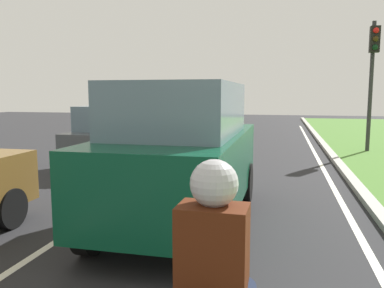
# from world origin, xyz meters

# --- Properties ---
(ground_plane) EXTENTS (60.00, 60.00, 0.00)m
(ground_plane) POSITION_xyz_m (0.00, 14.00, 0.00)
(ground_plane) COLOR #262628
(lane_line_center) EXTENTS (0.12, 32.00, 0.01)m
(lane_line_center) POSITION_xyz_m (-0.70, 14.00, 0.00)
(lane_line_center) COLOR silver
(lane_line_center) RESTS_ON ground
(lane_line_right_edge) EXTENTS (0.12, 32.00, 0.01)m
(lane_line_right_edge) POSITION_xyz_m (3.60, 14.00, 0.00)
(lane_line_right_edge) COLOR silver
(lane_line_right_edge) RESTS_ON ground
(curb_right) EXTENTS (0.24, 48.00, 0.12)m
(curb_right) POSITION_xyz_m (4.10, 14.00, 0.06)
(curb_right) COLOR #9E9B93
(curb_right) RESTS_ON ground
(car_suv_ahead) EXTENTS (1.99, 4.51, 2.28)m
(car_suv_ahead) POSITION_xyz_m (0.88, 9.00, 1.17)
(car_suv_ahead) COLOR #0C472D
(car_suv_ahead) RESTS_ON ground
(car_hatchback_far) EXTENTS (1.79, 3.73, 1.78)m
(car_hatchback_far) POSITION_xyz_m (-2.35, 13.51, 0.88)
(car_hatchback_far) COLOR #474C51
(car_hatchback_far) RESTS_ON ground
(rider_person) EXTENTS (0.51, 0.41, 1.16)m
(rider_person) POSITION_xyz_m (2.06, 5.14, 1.19)
(rider_person) COLOR #4C1E0C
(rider_person) RESTS_ON ground
(traffic_light_near_right) EXTENTS (0.32, 0.50, 4.66)m
(traffic_light_near_right) POSITION_xyz_m (5.47, 18.02, 3.17)
(traffic_light_near_right) COLOR #2D2D2D
(traffic_light_near_right) RESTS_ON ground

